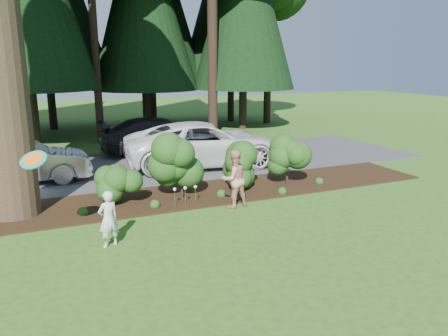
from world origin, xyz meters
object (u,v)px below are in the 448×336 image
Objects in this scene: car_silver_wagon at (20,162)px; car_white_suv at (205,144)px; adult at (234,179)px; child at (108,219)px; frisbee at (33,160)px; car_dark_suv at (161,135)px.

car_white_suv is at bearing -88.88° from car_silver_wagon.
adult is (5.41, -4.83, 0.05)m from car_silver_wagon.
car_silver_wagon is 6.43m from child.
frisbee is at bearing 5.70° from adult.
car_white_suv reaches higher than adult.
frisbee is (0.49, -5.88, 1.24)m from car_silver_wagon.
adult is (-1.01, -4.87, -0.06)m from car_white_suv.
child is at bearing 158.60° from car_dark_suv.
child is at bearing 14.05° from adult.
frisbee is (-1.35, 0.28, 1.37)m from child.
car_white_suv is at bearing -164.33° from car_dark_suv.
car_white_suv reaches higher than car_silver_wagon.
car_dark_suv is at bearing -132.23° from child.
adult is at bearing 174.73° from car_white_suv.
frisbee reaches higher than adult.
car_dark_suv is at bearing -59.57° from car_silver_wagon.
car_dark_suv is 4.20× the size of child.
car_silver_wagon is at bearing 94.75° from frisbee.
car_dark_suv is 10.05m from child.
car_white_suv is 10.16× the size of frisbee.
car_dark_suv is 8.00m from adult.
car_silver_wagon is at bearing 120.05° from car_dark_suv.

